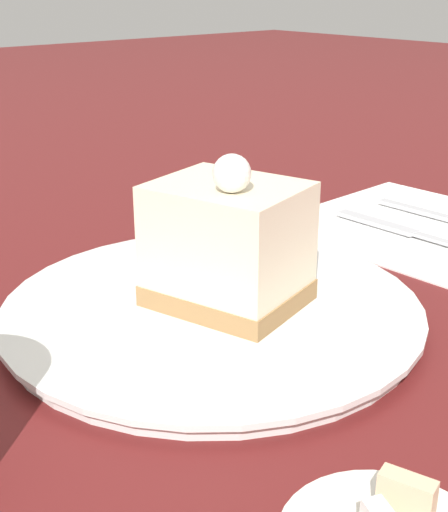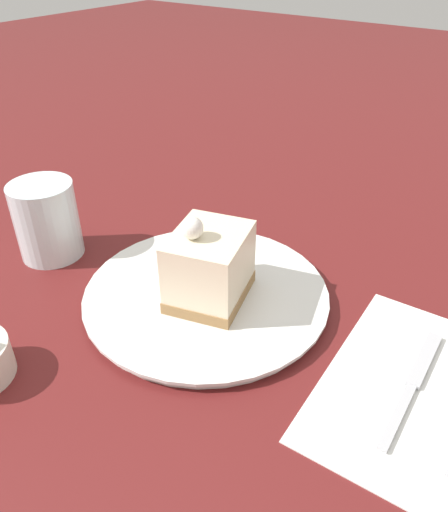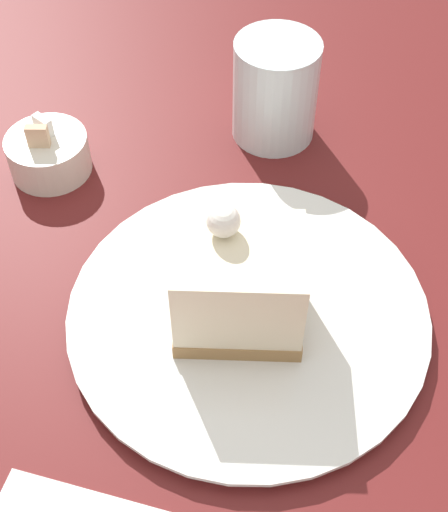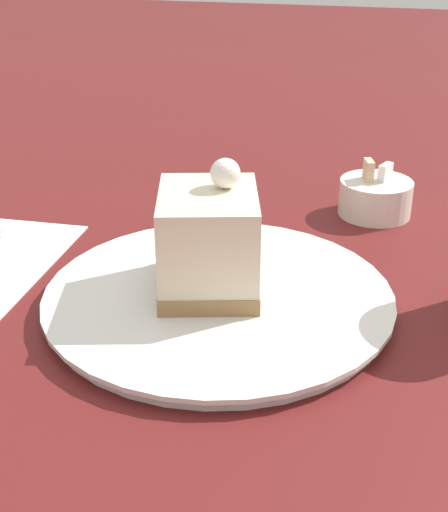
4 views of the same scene
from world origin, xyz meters
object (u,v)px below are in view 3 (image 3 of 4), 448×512
at_px(plate, 248,313).
at_px(drinking_glass, 275,90).
at_px(cake_slice, 239,283).
at_px(sugar_bowl, 49,154).

bearing_deg(plate, drinking_glass, 10.30).
bearing_deg(cake_slice, drinking_glass, -7.07).
relative_size(plate, cake_slice, 2.52).
distance_m(cake_slice, sugar_bowl, 0.26).
xyz_separation_m(plate, drinking_glass, (0.23, 0.04, 0.04)).
distance_m(plate, cake_slice, 0.05).
bearing_deg(plate, cake_slice, 148.98).
xyz_separation_m(cake_slice, drinking_glass, (0.24, 0.04, -0.00)).
bearing_deg(plate, sugar_bowl, 64.16).
bearing_deg(cake_slice, plate, -46.66).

